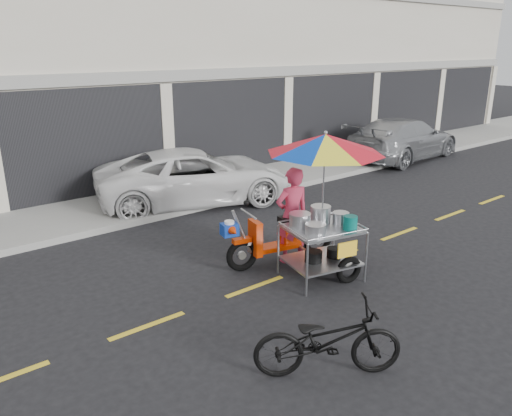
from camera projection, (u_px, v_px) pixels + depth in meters
ground at (336, 257)px, 9.64m from camera, size 90.00×90.00×0.00m
sidewalk at (188, 191)px, 13.71m from camera, size 45.00×3.00×0.15m
shophouse_block at (177, 35)px, 17.86m from camera, size 36.00×8.11×10.40m
centerline at (336, 257)px, 9.64m from camera, size 42.00×0.10×0.01m
white_pickup at (195, 176)px, 12.78m from camera, size 5.46×3.70×1.39m
silver_pickup at (403, 139)px, 17.66m from camera, size 5.25×2.54×1.47m
near_bicycle at (328, 340)px, 6.08m from camera, size 1.87×1.55×0.96m
food_vendor_rig at (311, 184)px, 8.59m from camera, size 2.56×2.43×2.58m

